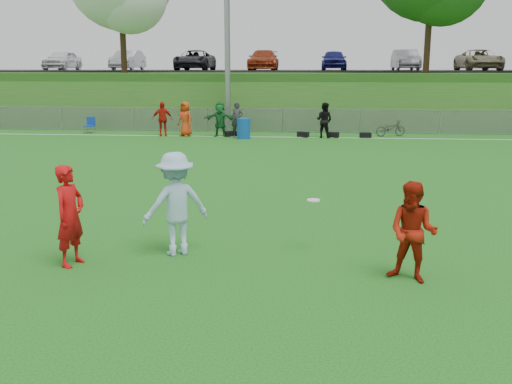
# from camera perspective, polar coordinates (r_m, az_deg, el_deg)

# --- Properties ---
(ground) EXTENTS (120.00, 120.00, 0.00)m
(ground) POSITION_cam_1_polar(r_m,az_deg,el_deg) (10.50, -2.62, -6.49)
(ground) COLOR #125715
(ground) RESTS_ON ground
(sideline_far) EXTENTS (60.00, 0.10, 0.01)m
(sideline_far) POSITION_cam_1_polar(r_m,az_deg,el_deg) (28.07, 2.50, 5.51)
(sideline_far) COLOR white
(sideline_far) RESTS_ON ground
(fence) EXTENTS (58.00, 0.06, 1.30)m
(fence) POSITION_cam_1_polar(r_m,az_deg,el_deg) (29.99, 2.71, 7.19)
(fence) COLOR gray
(fence) RESTS_ON ground
(light_pole) EXTENTS (1.20, 0.40, 12.15)m
(light_pole) POSITION_cam_1_polar(r_m,az_deg,el_deg) (31.12, -2.93, 18.56)
(light_pole) COLOR gray
(light_pole) RESTS_ON ground
(berm) EXTENTS (120.00, 18.00, 3.00)m
(berm) POSITION_cam_1_polar(r_m,az_deg,el_deg) (40.89, 3.47, 9.79)
(berm) COLOR #1F5919
(berm) RESTS_ON ground
(parking_lot) EXTENTS (120.00, 12.00, 0.10)m
(parking_lot) POSITION_cam_1_polar(r_m,az_deg,el_deg) (42.85, 3.59, 11.99)
(parking_lot) COLOR black
(parking_lot) RESTS_ON berm
(car_row) EXTENTS (32.04, 5.18, 1.44)m
(car_row) POSITION_cam_1_polar(r_m,az_deg,el_deg) (41.91, 1.92, 13.05)
(car_row) COLOR white
(car_row) RESTS_ON parking_lot
(spectator_row) EXTENTS (9.04, 0.94, 1.69)m
(spectator_row) POSITION_cam_1_polar(r_m,az_deg,el_deg) (28.23, -2.83, 7.27)
(spectator_row) COLOR red
(spectator_row) RESTS_ON ground
(gear_bags) EXTENTS (7.18, 0.53, 0.26)m
(gear_bags) POSITION_cam_1_polar(r_m,az_deg,el_deg) (28.12, 5.19, 5.74)
(gear_bags) COLOR black
(gear_bags) RESTS_ON ground
(player_red_left) EXTENTS (0.58, 0.73, 1.77)m
(player_red_left) POSITION_cam_1_polar(r_m,az_deg,el_deg) (10.35, -18.11, -2.26)
(player_red_left) COLOR red
(player_red_left) RESTS_ON ground
(player_red_center) EXTENTS (0.99, 0.91, 1.64)m
(player_red_center) POSITION_cam_1_polar(r_m,az_deg,el_deg) (9.45, 15.43, -3.90)
(player_red_center) COLOR #A41B0B
(player_red_center) RESTS_ON ground
(player_blue) EXTENTS (1.42, 1.25, 1.91)m
(player_blue) POSITION_cam_1_polar(r_m,az_deg,el_deg) (10.48, -8.04, -1.20)
(player_blue) COLOR #A5C8E5
(player_blue) RESTS_ON ground
(frisbee) EXTENTS (0.25, 0.25, 0.02)m
(frisbee) POSITION_cam_1_polar(r_m,az_deg,el_deg) (10.59, 5.77, -0.82)
(frisbee) COLOR white
(frisbee) RESTS_ON ground
(recycling_bin) EXTENTS (0.71, 0.71, 0.97)m
(recycling_bin) POSITION_cam_1_polar(r_m,az_deg,el_deg) (27.46, -1.25, 6.37)
(recycling_bin) COLOR #0F49A7
(recycling_bin) RESTS_ON ground
(camp_chair) EXTENTS (0.52, 0.53, 0.83)m
(camp_chair) POSITION_cam_1_polar(r_m,az_deg,el_deg) (31.00, -16.32, 6.13)
(camp_chair) COLOR #0F37A2
(camp_chair) RESTS_ON ground
(bicycle) EXTENTS (1.61, 0.95, 0.80)m
(bicycle) POSITION_cam_1_polar(r_m,az_deg,el_deg) (29.12, 13.31, 6.22)
(bicycle) COLOR #2E2E30
(bicycle) RESTS_ON ground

